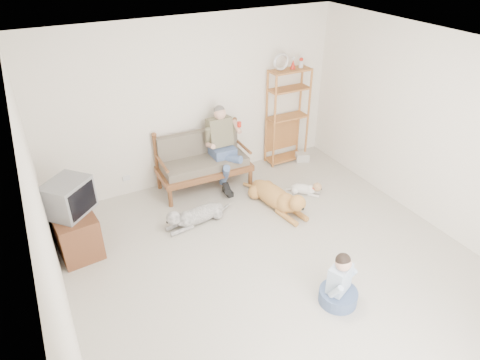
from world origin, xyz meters
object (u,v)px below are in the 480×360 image
loveseat (202,160)px  tv_stand (74,230)px  etagere (287,116)px  golden_retriever (278,198)px

loveseat → tv_stand: bearing=-160.5°
loveseat → etagere: (1.72, 0.13, 0.40)m
loveseat → golden_retriever: size_ratio=1.07×
etagere → tv_stand: size_ratio=2.13×
etagere → tv_stand: etagere is taller
loveseat → golden_retriever: (0.76, -1.15, -0.31)m
loveseat → tv_stand: loveseat is taller
etagere → tv_stand: 4.03m
loveseat → golden_retriever: 1.41m
loveseat → etagere: 1.77m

